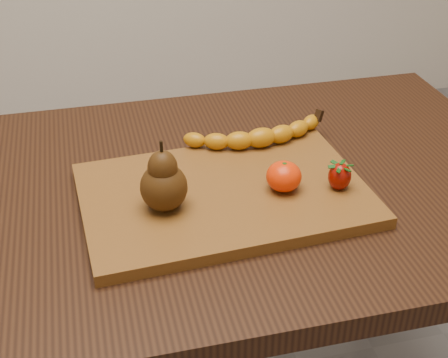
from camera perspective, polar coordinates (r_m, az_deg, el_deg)
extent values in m
cube|color=black|center=(1.07, 2.18, -0.83)|extent=(1.00, 0.70, 0.04)
cylinder|color=black|center=(1.52, -18.09, -8.94)|extent=(0.05, 0.05, 0.72)
cylinder|color=black|center=(1.67, 14.18, -4.21)|extent=(0.05, 0.05, 0.72)
cube|color=brown|center=(1.00, 0.00, -1.45)|extent=(0.47, 0.33, 0.02)
ellipsoid|color=#F73002|center=(0.99, 5.49, 0.24)|extent=(0.06, 0.06, 0.05)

